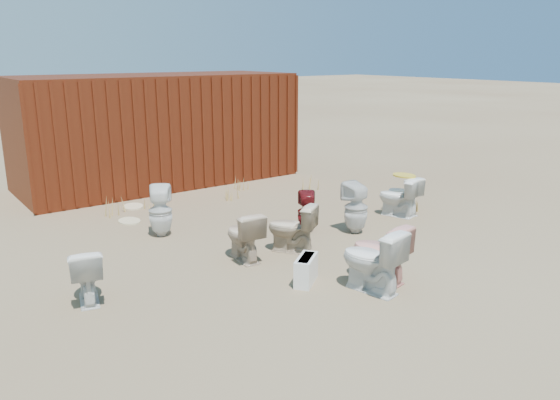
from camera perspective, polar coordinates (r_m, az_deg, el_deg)
ground at (r=8.53m, az=2.41°, el=-4.42°), size 100.00×100.00×0.00m
shipping_container at (r=12.62m, az=-12.63°, el=7.23°), size 6.00×2.40×2.40m
toilet_front_a at (r=6.84m, az=-19.59°, el=-7.33°), size 0.53×0.73×0.67m
toilet_front_pink at (r=7.11m, az=10.38°, el=-5.39°), size 0.57×0.83×0.78m
toilet_front_c at (r=6.78m, az=9.57°, el=-6.22°), size 0.59×0.86×0.81m
toilet_front_maroon at (r=8.92m, az=2.83°, el=-1.25°), size 0.43×0.43×0.67m
toilet_front_e at (r=9.99m, az=12.17°, el=0.28°), size 0.58×0.77×0.70m
toilet_back_a at (r=8.90m, az=-12.39°, el=-1.13°), size 0.51×0.51×0.83m
toilet_back_beige_left at (r=8.01m, az=1.22°, el=-2.95°), size 0.73×0.82×0.73m
toilet_back_beige_right at (r=7.72m, az=-3.83°, el=-3.74°), size 0.47×0.74×0.72m
toilet_back_yellowlid at (r=10.17m, az=12.73°, el=0.52°), size 0.44×0.71×0.70m
toilet_back_e at (r=8.92m, az=7.94°, el=-0.82°), size 0.39×0.40×0.84m
yellow_lid at (r=10.09m, az=12.85°, el=2.53°), size 0.36×0.45×0.02m
loose_tank at (r=7.01m, az=2.74°, el=-7.31°), size 0.52×0.46×0.35m
loose_lid_near at (r=10.80m, az=-15.11°, el=-0.65°), size 0.52×0.59×0.02m
loose_lid_far at (r=9.89m, az=-15.46°, el=-2.13°), size 0.36×0.47×0.02m
weed_clump_a at (r=10.27m, az=-16.69°, el=-0.67°), size 0.36×0.36×0.34m
weed_clump_b at (r=11.01m, az=-5.23°, el=0.83°), size 0.32×0.32×0.29m
weed_clump_c at (r=11.74m, az=3.00°, el=1.79°), size 0.36×0.36×0.30m
weed_clump_d at (r=10.47m, az=-13.06°, el=-0.33°), size 0.30×0.30×0.26m
weed_clump_e at (r=11.83m, az=-4.12°, el=1.87°), size 0.34×0.34×0.30m
weed_clump_f at (r=10.39m, az=13.59°, el=-0.58°), size 0.28×0.28×0.23m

